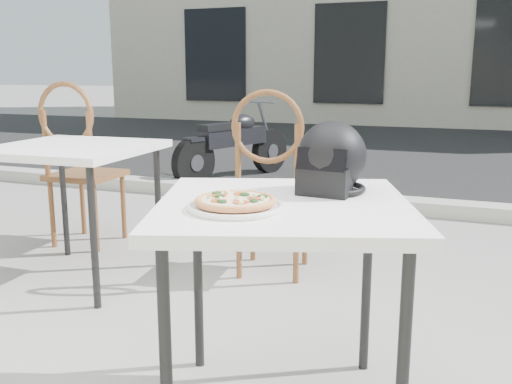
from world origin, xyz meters
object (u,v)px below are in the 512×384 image
(cafe_table_main, at_px, (284,222))
(cafe_chair_side, at_px, (78,156))
(helmet, at_px, (331,161))
(cafe_table_side, at_px, (73,157))
(pizza, at_px, (235,200))
(motorcycle, at_px, (234,146))
(cafe_chair_main, at_px, (271,174))
(plate, at_px, (235,207))

(cafe_table_main, xyz_separation_m, cafe_chair_side, (-1.96, 1.44, -0.08))
(cafe_table_main, distance_m, helmet, 0.29)
(cafe_table_side, distance_m, cafe_chair_side, 0.68)
(cafe_table_main, xyz_separation_m, pizza, (-0.11, -0.16, 0.10))
(motorcycle, bearing_deg, cafe_chair_main, -41.84)
(plate, bearing_deg, helmet, 59.76)
(helmet, bearing_deg, cafe_table_main, -112.53)
(cafe_table_main, bearing_deg, cafe_chair_side, 143.71)
(helmet, bearing_deg, cafe_chair_main, 123.97)
(plate, xyz_separation_m, motorcycle, (-1.84, 4.33, -0.41))
(pizza, xyz_separation_m, cafe_chair_side, (-1.85, 1.60, -0.18))
(cafe_table_main, xyz_separation_m, plate, (-0.11, -0.16, 0.08))
(motorcycle, bearing_deg, cafe_table_main, -43.64)
(cafe_chair_side, xyz_separation_m, motorcycle, (0.01, 2.73, -0.25))
(helmet, xyz_separation_m, motorcycle, (-2.06, 3.97, -0.51))
(cafe_table_main, relative_size, cafe_chair_main, 0.94)
(cafe_chair_main, bearing_deg, plate, 98.02)
(cafe_chair_main, bearing_deg, helmet, 111.54)
(pizza, distance_m, motorcycle, 4.73)
(pizza, bearing_deg, helmet, 59.75)
(cafe_chair_main, bearing_deg, cafe_chair_side, -11.06)
(plate, distance_m, cafe_chair_main, 1.57)
(plate, height_order, helmet, helmet)
(cafe_table_main, bearing_deg, helmet, 62.26)
(cafe_chair_main, height_order, cafe_chair_side, cafe_chair_side)
(cafe_table_side, bearing_deg, helmet, -22.35)
(plate, xyz_separation_m, cafe_chair_side, (-1.85, 1.60, -0.16))
(pizza, xyz_separation_m, cafe_table_side, (-1.45, 1.05, -0.09))
(pizza, relative_size, cafe_chair_side, 0.25)
(plate, height_order, cafe_chair_main, cafe_chair_main)
(helmet, relative_size, cafe_chair_main, 0.25)
(plate, height_order, cafe_chair_side, cafe_chair_side)
(cafe_table_side, bearing_deg, cafe_table_main, -29.71)
(plate, relative_size, cafe_table_side, 0.44)
(helmet, relative_size, cafe_chair_side, 0.24)
(pizza, height_order, cafe_table_side, pizza)
(cafe_table_side, bearing_deg, motorcycle, 96.75)
(plate, bearing_deg, cafe_table_main, 56.77)
(cafe_chair_main, distance_m, cafe_table_side, 1.14)
(plate, xyz_separation_m, helmet, (0.21, 0.37, 0.10))
(cafe_table_side, relative_size, motorcycle, 0.52)
(cafe_table_main, distance_m, cafe_chair_side, 2.43)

